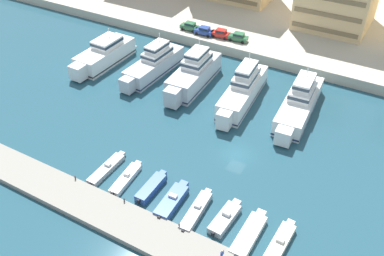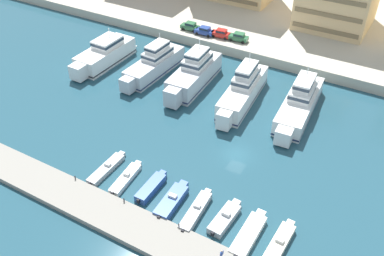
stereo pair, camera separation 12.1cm
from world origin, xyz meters
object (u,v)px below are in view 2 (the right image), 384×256
motorboat_blue_mid_left (151,187)px  car_green_far_left (190,26)px  motorboat_grey_center_right (225,218)px  motorboat_white_mid_right (249,234)px  yacht_white_center_left (243,90)px  yacht_white_center (300,102)px  motorboat_blue_center_left (172,201)px  car_green_center_left (239,37)px  motorboat_white_left (126,178)px  pedestrian_near_edge (222,254)px  motorboat_grey_center (196,211)px  car_blue_left (204,31)px  yacht_white_far_left (104,54)px  motorboat_grey_far_left (107,168)px  yacht_silver_left (154,64)px  car_red_mid_left (221,33)px  motorboat_cream_right (278,246)px  yacht_silver_mid_left (194,74)px

motorboat_blue_mid_left → car_green_far_left: car_green_far_left is taller
motorboat_grey_center_right → motorboat_white_mid_right: bearing=-13.2°
yacht_white_center_left → yacht_white_center: yacht_white_center_left is taller
motorboat_blue_center_left → car_green_center_left: 45.37m
yacht_white_center → car_green_far_left: 33.76m
yacht_white_center → motorboat_blue_mid_left: (-11.50, -27.43, -1.61)m
motorboat_blue_mid_left → motorboat_white_left: bearing=-176.9°
motorboat_white_mid_right → pedestrian_near_edge: pedestrian_near_edge is taller
motorboat_grey_center → car_green_center_left: size_ratio=1.89×
motorboat_blue_mid_left → car_blue_left: bearing=109.2°
car_green_center_left → yacht_white_far_left: bearing=-138.2°
motorboat_grey_far_left → yacht_silver_left: bearing=109.4°
yacht_white_far_left → car_red_mid_left: 24.81m
yacht_white_center_left → car_green_far_left: (-20.30, 16.87, 0.70)m
yacht_white_center_left → motorboat_white_mid_right: size_ratio=2.32×
car_green_far_left → car_green_center_left: size_ratio=0.99×
yacht_silver_left → car_green_far_left: (-1.49, 16.43, 0.96)m
motorboat_blue_mid_left → car_red_mid_left: (-11.07, 42.95, 2.52)m
motorboat_white_left → motorboat_blue_mid_left: size_ratio=1.11×
car_green_center_left → pedestrian_near_edge: size_ratio=2.73×
motorboat_cream_right → pedestrian_near_edge: size_ratio=5.46×
motorboat_blue_center_left → car_blue_left: size_ratio=1.74×
motorboat_cream_right → car_green_center_left: bearing=120.3°
motorboat_blue_mid_left → car_green_far_left: bearing=113.4°
yacht_white_far_left → car_green_far_left: (9.35, 18.10, 1.05)m
motorboat_blue_mid_left → motorboat_cream_right: 18.44m
motorboat_cream_right → car_blue_left: 54.19m
yacht_white_center → motorboat_white_mid_right: bearing=-83.4°
yacht_silver_left → car_green_center_left: (9.93, 16.87, 0.96)m
yacht_white_far_left → motorboat_cream_right: 52.75m
yacht_white_center → motorboat_white_left: 31.81m
motorboat_blue_center_left → car_green_far_left: (-22.29, 43.54, 2.49)m
motorboat_grey_center_right → car_green_center_left: car_green_center_left is taller
motorboat_grey_far_left → car_red_mid_left: bearing=94.4°
yacht_white_center_left → motorboat_grey_center_right: bearing=-70.1°
yacht_silver_mid_left → car_blue_left: bearing=111.9°
car_blue_left → motorboat_white_mid_right: bearing=-55.6°
motorboat_grey_far_left → car_red_mid_left: 43.14m
yacht_white_far_left → car_green_far_left: yacht_white_far_left is taller
car_red_mid_left → car_green_center_left: bearing=4.5°
car_green_far_left → motorboat_grey_center_right: bearing=-55.2°
yacht_silver_left → motorboat_white_left: bearing=-64.1°
car_red_mid_left → motorboat_blue_center_left: bearing=-71.2°
yacht_silver_left → motorboat_white_mid_right: yacht_silver_left is taller
yacht_white_center_left → motorboat_grey_far_left: 27.69m
motorboat_grey_far_left → motorboat_grey_center: 15.12m
motorboat_white_left → motorboat_cream_right: bearing=-0.7°
yacht_white_far_left → motorboat_white_mid_right: (42.63, -25.40, -1.53)m
yacht_silver_left → motorboat_white_mid_right: bearing=-40.4°
motorboat_white_left → motorboat_blue_mid_left: 4.14m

